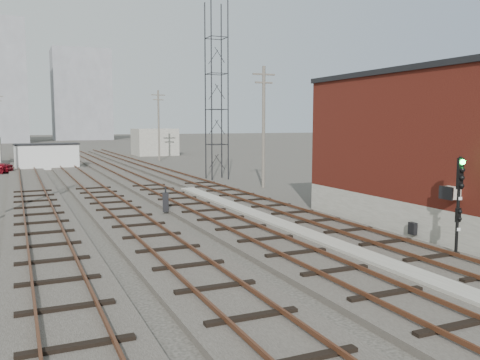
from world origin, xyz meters
TOP-DOWN VIEW (x-y plane):
  - ground at (0.00, 60.00)m, footprint 320.00×320.00m
  - track_right at (2.50, 39.00)m, footprint 3.20×90.00m
  - track_mid_right at (-1.50, 39.00)m, footprint 3.20×90.00m
  - track_mid_left at (-5.50, 39.00)m, footprint 3.20×90.00m
  - track_left at (-9.50, 39.00)m, footprint 3.20×90.00m
  - platform_curb at (0.50, 14.00)m, footprint 0.90×28.00m
  - brick_building at (7.50, 12.00)m, footprint 6.54×12.20m
  - lattice_tower at (5.50, 35.00)m, footprint 1.60×1.60m
  - utility_pole_right_a at (6.50, 28.00)m, footprint 1.80×0.24m
  - utility_pole_right_b at (6.50, 58.00)m, footprint 1.80×0.24m
  - apartment_right at (8.00, 150.00)m, footprint 16.00×12.00m
  - shed_right at (9.00, 70.00)m, footprint 6.00×6.00m
  - signal_mast at (3.70, 7.05)m, footprint 0.40×0.40m
  - switch_stand at (-3.21, 20.29)m, footprint 0.39×0.39m
  - site_trailer at (-7.42, 51.40)m, footprint 6.61×3.30m

SIDE VIEW (x-z plane):
  - ground at x=0.00m, z-range 0.00..0.00m
  - track_right at x=2.50m, z-range -0.09..0.30m
  - track_mid_right at x=-1.50m, z-range -0.09..0.30m
  - track_mid_left at x=-5.50m, z-range -0.09..0.30m
  - track_left at x=-9.50m, z-range -0.09..0.30m
  - platform_curb at x=0.50m, z-range 0.00..0.26m
  - switch_stand at x=-3.21m, z-range -0.04..1.30m
  - site_trailer at x=-7.42m, z-range 0.01..2.71m
  - shed_right at x=9.00m, z-range 0.00..4.00m
  - signal_mast at x=3.70m, z-range 0.27..3.94m
  - brick_building at x=7.50m, z-range 0.02..7.24m
  - utility_pole_right_a at x=6.50m, z-range 0.30..9.30m
  - utility_pole_right_b at x=6.50m, z-range 0.30..9.30m
  - lattice_tower at x=5.50m, z-range 0.00..15.00m
  - apartment_right at x=8.00m, z-range 0.00..26.00m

